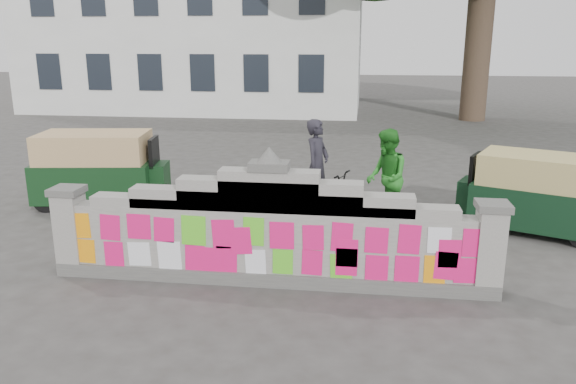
# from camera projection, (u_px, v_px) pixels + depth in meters

# --- Properties ---
(ground) EXTENTS (100.00, 100.00, 0.00)m
(ground) POSITION_uv_depth(u_px,v_px,m) (270.00, 282.00, 8.18)
(ground) COLOR #383533
(ground) RESTS_ON ground
(parapet_wall) EXTENTS (6.48, 0.44, 2.01)m
(parapet_wall) POSITION_uv_depth(u_px,v_px,m) (270.00, 234.00, 7.98)
(parapet_wall) COLOR #4C4C49
(parapet_wall) RESTS_ON ground
(building) EXTENTS (16.00, 10.00, 8.90)m
(building) POSITION_uv_depth(u_px,v_px,m) (205.00, 27.00, 29.04)
(building) COLOR silver
(building) RESTS_ON ground
(cyclist_bike) EXTENTS (2.07, 1.35, 1.03)m
(cyclist_bike) POSITION_uv_depth(u_px,v_px,m) (317.00, 196.00, 10.79)
(cyclist_bike) COLOR black
(cyclist_bike) RESTS_ON ground
(cyclist_rider) EXTENTS (0.62, 0.74, 1.74)m
(cyclist_rider) POSITION_uv_depth(u_px,v_px,m) (317.00, 178.00, 10.70)
(cyclist_rider) COLOR #232129
(cyclist_rider) RESTS_ON ground
(pedestrian) EXTENTS (0.85, 1.00, 1.83)m
(pedestrian) POSITION_uv_depth(u_px,v_px,m) (386.00, 178.00, 10.53)
(pedestrian) COLOR #237B21
(pedestrian) RESTS_ON ground
(rickshaw_left) EXTENTS (2.87, 1.63, 1.55)m
(rickshaw_left) POSITION_uv_depth(u_px,v_px,m) (99.00, 168.00, 11.83)
(rickshaw_left) COLOR black
(rickshaw_left) RESTS_ON ground
(rickshaw_right) EXTENTS (2.65, 1.98, 1.43)m
(rickshaw_right) POSITION_uv_depth(u_px,v_px,m) (534.00, 192.00, 10.19)
(rickshaw_right) COLOR black
(rickshaw_right) RESTS_ON ground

